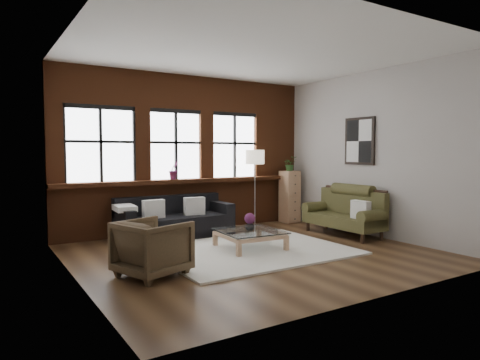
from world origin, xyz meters
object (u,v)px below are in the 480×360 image
dark_sofa (175,217)px  vintage_settee (343,212)px  vase (250,226)px  drawer_chest (290,197)px  coffee_table (250,240)px  armchair (152,248)px  floor_lamp (255,186)px

dark_sofa → vintage_settee: (2.86, -1.59, 0.06)m
vase → vintage_settee: bearing=1.7°
vintage_settee → vase: 2.23m
vintage_settee → drawer_chest: size_ratio=1.43×
dark_sofa → coffee_table: dark_sofa is taller
dark_sofa → armchair: bearing=-119.9°
dark_sofa → armchair: dark_sofa is taller
coffee_table → dark_sofa: bearing=110.9°
vintage_settee → armchair: bearing=-171.1°
coffee_table → vase: size_ratio=6.00×
armchair → vase: size_ratio=4.97×
armchair → vase: 2.01m
vase → floor_lamp: 2.13m
coffee_table → drawer_chest: drawer_chest is taller
armchair → drawer_chest: (4.25, 2.44, 0.22)m
vintage_settee → armchair: (-4.15, -0.65, -0.08)m
drawer_chest → floor_lamp: size_ratio=0.65×
floor_lamp → dark_sofa: bearing=-179.6°
dark_sofa → coffee_table: bearing=-69.1°
vintage_settee → drawer_chest: (0.10, 1.78, 0.14)m
vintage_settee → floor_lamp: (-1.00, 1.60, 0.46)m
dark_sofa → vase: 1.77m
dark_sofa → vase: dark_sofa is taller
coffee_table → floor_lamp: 2.20m
vintage_settee → drawer_chest: bearing=86.9°
coffee_table → drawer_chest: (2.32, 1.85, 0.44)m
coffee_table → floor_lamp: size_ratio=0.54×
coffee_table → drawer_chest: bearing=38.5°
floor_lamp → drawer_chest: bearing=9.5°
dark_sofa → armchair: size_ratio=2.65×
dark_sofa → coffee_table: (0.63, -1.65, -0.24)m
dark_sofa → vase: (0.63, -1.65, 0.01)m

